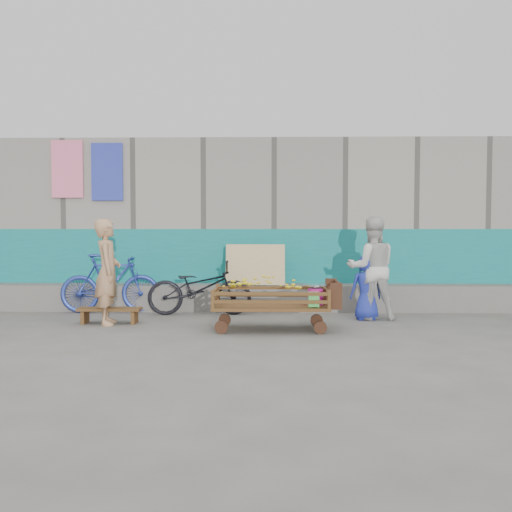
{
  "coord_description": "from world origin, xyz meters",
  "views": [
    {
      "loc": [
        0.52,
        -7.39,
        1.45
      ],
      "look_at": [
        0.33,
        1.2,
        1.0
      ],
      "focal_mm": 40.0,
      "sensor_mm": 36.0,
      "label": 1
    }
  ],
  "objects_px": {
    "woman": "(372,268)",
    "child": "(366,287)",
    "bicycle_dark": "(200,288)",
    "banana_cart": "(269,294)",
    "bicycle_blue": "(110,283)",
    "bench": "(110,312)",
    "vendor_man": "(108,272)"
  },
  "relations": [
    {
      "from": "bench",
      "to": "child",
      "type": "xyz_separation_m",
      "value": [
        3.89,
        0.42,
        0.33
      ]
    },
    {
      "from": "bicycle_dark",
      "to": "child",
      "type": "bearing_deg",
      "value": -102.97
    },
    {
      "from": "child",
      "to": "bicycle_dark",
      "type": "relative_size",
      "value": 0.6
    },
    {
      "from": "woman",
      "to": "bicycle_dark",
      "type": "distance_m",
      "value": 2.78
    },
    {
      "from": "banana_cart",
      "to": "bicycle_blue",
      "type": "distance_m",
      "value": 3.06
    },
    {
      "from": "vendor_man",
      "to": "woman",
      "type": "height_order",
      "value": "woman"
    },
    {
      "from": "banana_cart",
      "to": "bicycle_blue",
      "type": "relative_size",
      "value": 1.07
    },
    {
      "from": "vendor_man",
      "to": "woman",
      "type": "distance_m",
      "value": 4.02
    },
    {
      "from": "banana_cart",
      "to": "vendor_man",
      "type": "distance_m",
      "value": 2.42
    },
    {
      "from": "bench",
      "to": "woman",
      "type": "distance_m",
      "value": 4.06
    },
    {
      "from": "child",
      "to": "bicycle_dark",
      "type": "distance_m",
      "value": 2.68
    },
    {
      "from": "banana_cart",
      "to": "bench",
      "type": "bearing_deg",
      "value": 168.44
    },
    {
      "from": "vendor_man",
      "to": "bench",
      "type": "bearing_deg",
      "value": -10.43
    },
    {
      "from": "woman",
      "to": "bicycle_dark",
      "type": "xyz_separation_m",
      "value": [
        -2.74,
        0.36,
        -0.36
      ]
    },
    {
      "from": "woman",
      "to": "bicycle_dark",
      "type": "relative_size",
      "value": 0.95
    },
    {
      "from": "child",
      "to": "bench",
      "type": "bearing_deg",
      "value": -1.33
    },
    {
      "from": "vendor_man",
      "to": "bicycle_dark",
      "type": "bearing_deg",
      "value": -64.44
    },
    {
      "from": "child",
      "to": "bicycle_blue",
      "type": "xyz_separation_m",
      "value": [
        -4.16,
        0.63,
        -0.01
      ]
    },
    {
      "from": "banana_cart",
      "to": "woman",
      "type": "bearing_deg",
      "value": 31.27
    },
    {
      "from": "child",
      "to": "bicycle_blue",
      "type": "height_order",
      "value": "child"
    },
    {
      "from": "child",
      "to": "woman",
      "type": "bearing_deg",
      "value": -148.45
    },
    {
      "from": "child",
      "to": "banana_cart",
      "type": "bearing_deg",
      "value": 23.32
    },
    {
      "from": "banana_cart",
      "to": "bicycle_blue",
      "type": "height_order",
      "value": "bicycle_blue"
    },
    {
      "from": "woman",
      "to": "child",
      "type": "bearing_deg",
      "value": 38.09
    },
    {
      "from": "banana_cart",
      "to": "bench",
      "type": "xyz_separation_m",
      "value": [
        -2.37,
        0.49,
        -0.33
      ]
    },
    {
      "from": "bench",
      "to": "bicycle_blue",
      "type": "relative_size",
      "value": 0.57
    },
    {
      "from": "bench",
      "to": "bicycle_dark",
      "type": "relative_size",
      "value": 0.55
    },
    {
      "from": "bicycle_dark",
      "to": "bicycle_blue",
      "type": "relative_size",
      "value": 1.02
    },
    {
      "from": "child",
      "to": "bicycle_blue",
      "type": "distance_m",
      "value": 4.21
    },
    {
      "from": "vendor_man",
      "to": "bicycle_blue",
      "type": "height_order",
      "value": "vendor_man"
    },
    {
      "from": "banana_cart",
      "to": "woman",
      "type": "relative_size",
      "value": 1.1
    },
    {
      "from": "woman",
      "to": "bicycle_dark",
      "type": "height_order",
      "value": "woman"
    }
  ]
}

